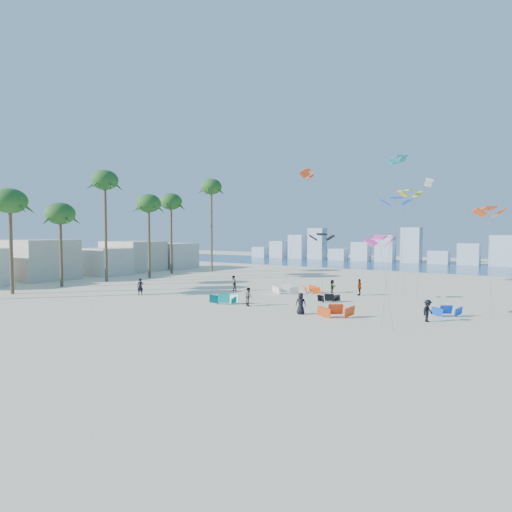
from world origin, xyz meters
The scene contains 10 objects.
ground centered at (0.00, 0.00, 0.00)m, with size 220.00×220.00×0.00m, color beige.
ocean centered at (0.00, 72.00, 0.01)m, with size 220.00×220.00×0.00m, color navy.
kitesurfer_near centered at (-8.60, 9.85, 0.95)m, with size 0.69×0.45×1.90m, color black.
kitesurfer_mid centered at (5.55, 11.15, 0.89)m, with size 0.86×0.67×1.77m, color gray.
kitesurfers_far centered at (11.38, 17.96, 0.88)m, with size 31.03×14.84×1.86m.
grounded_kites centered at (9.70, 15.79, 0.46)m, with size 21.91×14.29×0.99m.
flying_kites centered at (13.47, 24.53, 12.06)m, with size 25.25×25.29×16.98m.
palm_row centered at (-22.63, 16.20, 12.04)m, with size 7.26×44.80×16.86m.
beachfront_buildings centered at (-33.69, 20.82, 2.67)m, with size 11.50×43.00×6.00m.
distant_skyline centered at (-1.19, 82.00, 3.09)m, with size 85.00×3.00×8.40m.
Camera 1 is at (29.45, -21.39, 6.90)m, focal length 29.82 mm.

